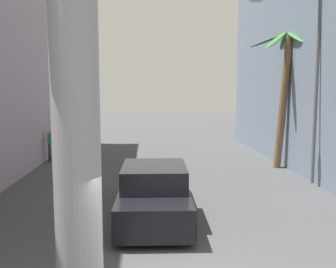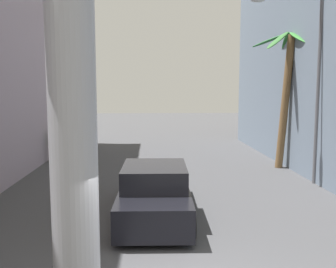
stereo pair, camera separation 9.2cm
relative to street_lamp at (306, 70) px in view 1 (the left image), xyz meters
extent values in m
plane|color=#424244|center=(-5.52, 1.61, -4.39)|extent=(86.28, 86.28, 0.00)
cylinder|color=#59595E|center=(0.44, 0.00, -0.79)|extent=(0.16, 0.16, 7.20)
ellipsoid|color=beige|center=(-2.00, 0.00, 2.56)|extent=(0.56, 0.28, 0.20)
cylinder|color=black|center=(-6.72, -1.67, -4.07)|extent=(0.24, 0.65, 0.64)
cylinder|color=black|center=(-4.91, -1.72, -4.07)|extent=(0.24, 0.65, 0.64)
cylinder|color=black|center=(-6.81, -5.23, -4.07)|extent=(0.24, 0.65, 0.64)
cylinder|color=black|center=(-5.00, -5.28, -4.07)|extent=(0.24, 0.65, 0.64)
cube|color=black|center=(-5.86, -3.48, -3.83)|extent=(2.02, 5.13, 0.80)
cube|color=black|center=(-5.87, -3.86, -3.13)|extent=(1.80, 2.18, 0.60)
cylinder|color=brown|center=(0.21, 2.86, -1.34)|extent=(0.65, 0.62, 6.12)
ellipsoid|color=#326E2D|center=(1.19, 3.17, 1.47)|extent=(1.62, 0.65, 0.86)
ellipsoid|color=#27712D|center=(0.53, 3.85, 1.43)|extent=(0.68, 1.57, 0.97)
ellipsoid|color=#245E2D|center=(-0.42, 3.37, 1.54)|extent=(1.65, 1.01, 0.67)
ellipsoid|color=#32682D|center=(-0.34, 2.52, 1.44)|extent=(1.45, 1.19, 0.96)
ellipsoid|color=#31782D|center=(0.45, 2.17, 1.50)|extent=(0.55, 1.65, 0.77)
cylinder|color=#3F3833|center=(-11.04, 5.08, -3.95)|extent=(0.14, 0.14, 0.88)
cylinder|color=#3F3833|center=(-10.84, 5.04, -3.95)|extent=(0.14, 0.14, 0.88)
cylinder|color=#338C4C|center=(-10.94, 5.06, -3.22)|extent=(0.41, 0.41, 0.58)
sphere|color=tan|center=(-10.94, 5.06, -2.82)|extent=(0.22, 0.22, 0.22)
camera|label=1|loc=(-6.07, -14.07, -0.75)|focal=40.00mm
camera|label=2|loc=(-5.97, -14.07, -0.75)|focal=40.00mm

